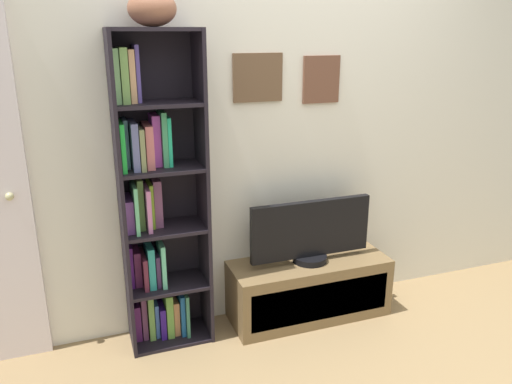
% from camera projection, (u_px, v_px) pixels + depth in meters
% --- Properties ---
extents(back_wall, '(4.80, 0.08, 2.37)m').
position_uv_depth(back_wall, '(271.00, 135.00, 3.14)').
color(back_wall, silver).
rests_on(back_wall, ground).
extents(bookshelf, '(0.48, 0.29, 1.82)m').
position_uv_depth(bookshelf, '(155.00, 206.00, 2.87)').
color(bookshelf, black).
rests_on(bookshelf, ground).
extents(football, '(0.31, 0.27, 0.18)m').
position_uv_depth(football, '(152.00, 9.00, 2.53)').
color(football, brown).
rests_on(football, bookshelf).
extents(tv_stand, '(1.03, 0.38, 0.39)m').
position_uv_depth(tv_stand, '(309.00, 288.00, 3.30)').
color(tv_stand, brown).
rests_on(tv_stand, ground).
extents(television, '(0.80, 0.22, 0.41)m').
position_uv_depth(television, '(311.00, 232.00, 3.18)').
color(television, black).
rests_on(television, tv_stand).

